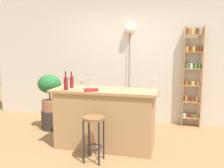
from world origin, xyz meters
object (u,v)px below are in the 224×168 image
wine_glass_center (81,83)px  wine_glass_right (154,82)px  pendant_globe_light (129,30)px  potted_plant (50,89)px  bottle_olive_oil (72,82)px  bar_stool (94,129)px  spice_shelf (193,75)px  plant_stool (51,120)px  cookbook (91,90)px  bottle_spirits_clear (66,83)px  wine_glass_left (93,80)px

wine_glass_center → wine_glass_right: 1.12m
wine_glass_right → pendant_globe_light: pendant_globe_light is taller
potted_plant → bottle_olive_oil: bearing=-38.5°
bar_stool → spice_shelf: size_ratio=0.32×
potted_plant → wine_glass_right: size_ratio=4.33×
wine_glass_right → plant_stool: bearing=168.3°
bar_stool → cookbook: bearing=114.0°
spice_shelf → bar_stool: bearing=-124.3°
spice_shelf → bottle_olive_oil: 2.46m
plant_stool → bottle_spirits_clear: (0.73, -0.82, 0.87)m
pendant_globe_light → wine_glass_right: bearing=-64.3°
spice_shelf → cookbook: 2.30m
bottle_spirits_clear → bottle_olive_oil: bearing=92.6°
wine_glass_center → cookbook: bearing=6.7°
bottle_spirits_clear → bar_stool: bearing=-29.4°
plant_stool → wine_glass_right: 2.26m
bottle_spirits_clear → wine_glass_right: bearing=16.8°
plant_stool → wine_glass_center: (0.98, -0.80, 0.88)m
bottle_olive_oil → cookbook: 0.47m
wine_glass_left → pendant_globe_light: size_ratio=0.08×
potted_plant → bottle_olive_oil: 0.96m
potted_plant → wine_glass_right: wine_glass_right is taller
bar_stool → pendant_globe_light: (0.09, 2.08, 1.48)m
plant_stool → bottle_olive_oil: size_ratio=1.41×
plant_stool → pendant_globe_light: pendant_globe_light is taller
bottle_olive_oil → wine_glass_right: 1.33m
spice_shelf → cookbook: spice_shelf is taller
cookbook → pendant_globe_light: bearing=57.8°
bottle_olive_oil → bottle_spirits_clear: 0.25m
wine_glass_right → pendant_globe_light: (-0.66, 1.37, 0.89)m
spice_shelf → potted_plant: 2.85m
bar_stool → wine_glass_center: wine_glass_center is taller
wine_glass_left → wine_glass_right: same height
bottle_spirits_clear → wine_glass_left: size_ratio=1.76×
bottle_spirits_clear → wine_glass_center: 0.25m
potted_plant → bottle_spirits_clear: bottle_spirits_clear is taller
bottle_spirits_clear → wine_glass_left: (0.32, 0.34, 0.01)m
cookbook → bar_stool: bearing=-90.0°
bar_stool → wine_glass_right: (0.75, 0.71, 0.59)m
bottle_olive_oil → pendant_globe_light: 1.89m
bottle_spirits_clear → pendant_globe_light: size_ratio=0.14×
bottle_spirits_clear → wine_glass_center: (0.25, 0.02, 0.01)m
spice_shelf → cookbook: size_ratio=9.59×
bar_stool → wine_glass_center: size_ratio=3.94×
plant_stool → wine_glass_center: size_ratio=2.27×
bar_stool → potted_plant: potted_plant is taller
bottle_spirits_clear → wine_glass_left: bottle_spirits_clear is taller
bottle_spirits_clear → cookbook: 0.41m
bottle_spirits_clear → cookbook: size_ratio=1.38×
spice_shelf → wine_glass_right: bearing=-115.6°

